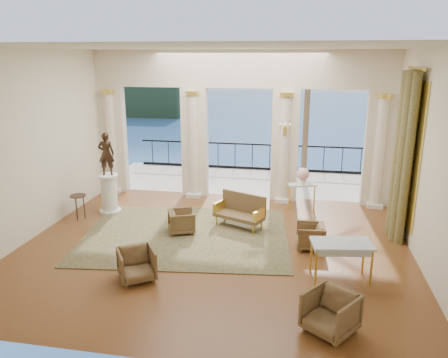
% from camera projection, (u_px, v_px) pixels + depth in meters
% --- Properties ---
extents(floor, '(9.00, 9.00, 0.00)m').
position_uv_depth(floor, '(214.00, 248.00, 10.21)').
color(floor, '#44200C').
rests_on(floor, ground).
extents(room_walls, '(9.00, 9.00, 9.00)m').
position_uv_depth(room_walls, '(201.00, 134.00, 8.37)').
color(room_walls, white).
rests_on(room_walls, ground).
extents(arcade, '(9.00, 0.56, 4.50)m').
position_uv_depth(arcade, '(239.00, 116.00, 13.12)').
color(arcade, '#F2E4C8').
rests_on(arcade, ground).
extents(terrace, '(10.00, 3.60, 0.10)m').
position_uv_depth(terrace, '(247.00, 181.00, 15.71)').
color(terrace, beige).
rests_on(terrace, ground).
extents(balustrade, '(9.00, 0.06, 1.03)m').
position_uv_depth(balustrade, '(252.00, 159.00, 17.10)').
color(balustrade, black).
rests_on(balustrade, terrace).
extents(palm_tree, '(2.00, 2.00, 4.50)m').
position_uv_depth(palm_tree, '(309.00, 62.00, 14.98)').
color(palm_tree, '#4C3823').
rests_on(palm_tree, terrace).
extents(headland, '(22.00, 18.00, 6.00)m').
position_uv_depth(headland, '(134.00, 95.00, 82.48)').
color(headland, black).
rests_on(headland, sea).
extents(sea, '(160.00, 160.00, 0.00)m').
position_uv_depth(sea, '(292.00, 123.00, 68.59)').
color(sea, navy).
rests_on(sea, ground).
extents(curtain, '(0.33, 1.40, 4.09)m').
position_uv_depth(curtain, '(403.00, 157.00, 10.33)').
color(curtain, '#4D4A23').
rests_on(curtain, ground).
extents(window_frame, '(0.04, 1.60, 3.40)m').
position_uv_depth(window_frame, '(412.00, 154.00, 10.27)').
color(window_frame, '#DFC049').
rests_on(window_frame, room_walls).
extents(wall_sconce, '(0.30, 0.11, 0.33)m').
position_uv_depth(wall_sconce, '(285.00, 130.00, 12.67)').
color(wall_sconce, '#DFC049').
rests_on(wall_sconce, arcade).
extents(rug, '(5.44, 4.46, 0.02)m').
position_uv_depth(rug, '(186.00, 235.00, 10.92)').
color(rug, '#2F381B').
rests_on(rug, ground).
extents(armchair_a, '(0.93, 0.91, 0.71)m').
position_uv_depth(armchair_a, '(137.00, 263.00, 8.68)').
color(armchair_a, '#45361D').
rests_on(armchair_a, ground).
extents(armchair_b, '(1.00, 0.99, 0.76)m').
position_uv_depth(armchair_b, '(331.00, 311.00, 7.02)').
color(armchair_b, '#45361D').
rests_on(armchair_b, ground).
extents(armchair_c, '(0.62, 0.66, 0.64)m').
position_uv_depth(armchair_c, '(311.00, 235.00, 10.11)').
color(armchair_c, '#45361D').
rests_on(armchair_c, ground).
extents(armchair_d, '(0.78, 0.80, 0.64)m').
position_uv_depth(armchair_d, '(182.00, 220.00, 11.01)').
color(armchair_d, '#45361D').
rests_on(armchair_d, ground).
extents(settee, '(1.42, 1.03, 0.87)m').
position_uv_depth(settee, '(241.00, 210.00, 11.41)').
color(settee, '#45361D').
rests_on(settee, ground).
extents(game_table, '(1.26, 0.82, 0.80)m').
position_uv_depth(game_table, '(342.00, 246.00, 8.57)').
color(game_table, '#ADC5D5').
rests_on(game_table, ground).
extents(pedestal, '(0.61, 0.61, 1.11)m').
position_uv_depth(pedestal, '(109.00, 194.00, 12.36)').
color(pedestal, silver).
rests_on(pedestal, ground).
extents(statue, '(0.49, 0.38, 1.20)m').
position_uv_depth(statue, '(106.00, 154.00, 12.04)').
color(statue, '#302015').
rests_on(statue, pedestal).
extents(console_table, '(0.86, 0.54, 0.77)m').
position_uv_depth(console_table, '(302.00, 188.00, 12.58)').
color(console_table, silver).
rests_on(console_table, ground).
extents(urn, '(0.36, 0.36, 0.48)m').
position_uv_depth(urn, '(303.00, 175.00, 12.46)').
color(urn, white).
rests_on(urn, console_table).
extents(side_table, '(0.42, 0.42, 0.68)m').
position_uv_depth(side_table, '(78.00, 199.00, 11.84)').
color(side_table, black).
rests_on(side_table, ground).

